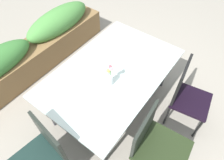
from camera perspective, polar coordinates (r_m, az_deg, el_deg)
The scene contains 7 objects.
ground_plane at distance 2.95m, azimuth -0.98°, elevation -6.21°, with size 12.00×12.00×0.00m, color gray.
dining_table at distance 2.40m, azimuth 0.00°, elevation 1.94°, with size 1.74×1.11×0.71m.
chair_near_right at distance 2.55m, azimuth 20.74°, elevation -3.71°, with size 0.49×0.49×0.96m.
chair_near_left at distance 2.13m, azimuth 12.55°, elevation -17.60°, with size 0.54×0.54×0.91m.
chair_end_left at distance 2.16m, azimuth -19.60°, elevation -19.84°, with size 0.53×0.53×0.93m.
flower_vase at distance 2.15m, azimuth -0.57°, elevation 0.98°, with size 0.07×0.07×0.29m.
planter_box at distance 3.40m, azimuth -21.97°, elevation 7.98°, with size 2.81×0.48×0.76m.
Camera 1 is at (-1.26, -1.00, 2.47)m, focal length 31.63 mm.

